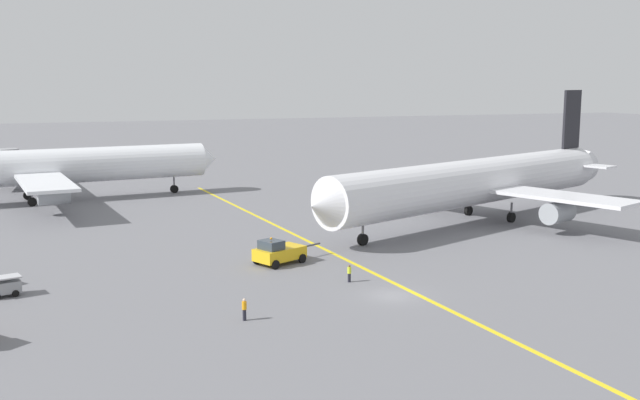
% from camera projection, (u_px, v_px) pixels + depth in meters
% --- Properties ---
extents(ground_plane, '(600.00, 600.00, 0.00)m').
position_uv_depth(ground_plane, '(393.00, 296.00, 61.68)').
color(ground_plane, slate).
extents(taxiway_stripe, '(7.40, 119.83, 0.01)m').
position_uv_depth(taxiway_stripe, '(360.00, 267.00, 71.41)').
color(taxiway_stripe, yellow).
rests_on(taxiway_stripe, ground).
extents(airliner_at_gate_left, '(52.83, 44.69, 15.82)m').
position_uv_depth(airliner_at_gate_left, '(48.00, 167.00, 109.84)').
color(airliner_at_gate_left, white).
rests_on(airliner_at_gate_left, ground).
extents(airliner_being_pushed, '(54.62, 39.34, 16.89)m').
position_uv_depth(airliner_being_pushed, '(476.00, 182.00, 93.76)').
color(airliner_being_pushed, silver).
rests_on(airliner_being_pushed, ground).
extents(pushback_tug, '(8.10, 4.71, 2.85)m').
position_uv_depth(pushback_tug, '(278.00, 252.00, 72.37)').
color(pushback_tug, gold).
rests_on(pushback_tug, ground).
extents(gse_baggage_cart_near_cluster, '(3.03, 2.20, 1.71)m').
position_uv_depth(gse_baggage_cart_near_cluster, '(4.00, 287.00, 61.32)').
color(gse_baggage_cart_near_cluster, gray).
rests_on(gse_baggage_cart_near_cluster, ground).
extents(ground_crew_ramp_agent_by_cones, '(0.36, 0.36, 1.62)m').
position_uv_depth(ground_crew_ramp_agent_by_cones, '(349.00, 273.00, 65.76)').
color(ground_crew_ramp_agent_by_cones, black).
rests_on(ground_crew_ramp_agent_by_cones, ground).
extents(ground_crew_wing_walker_right, '(0.36, 0.36, 1.73)m').
position_uv_depth(ground_crew_wing_walker_right, '(244.00, 309.00, 55.10)').
color(ground_crew_wing_walker_right, black).
rests_on(ground_crew_wing_walker_right, ground).
extents(jet_bridge, '(5.21, 20.61, 5.74)m').
position_uv_depth(jet_bridge, '(3.00, 162.00, 129.10)').
color(jet_bridge, '#B7B7BC').
rests_on(jet_bridge, ground).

